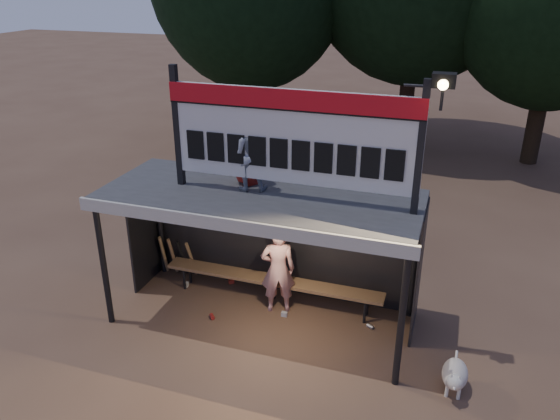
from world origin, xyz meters
name	(u,v)px	position (x,y,z in m)	size (l,w,h in m)	color
ground	(262,318)	(0.00, 0.00, 0.00)	(80.00, 80.00, 0.00)	brown
player	(278,269)	(0.18, 0.34, 0.81)	(0.59, 0.39, 1.62)	white
child_a	(248,153)	(-0.22, 0.12, 2.92)	(0.58, 0.46, 1.20)	gray
child_b	(247,150)	(-0.34, 0.37, 2.88)	(0.54, 0.35, 1.11)	#A02118
dugout_shelter	(265,215)	(0.00, 0.24, 1.85)	(5.10, 2.08, 2.32)	#373739
scoreboard_assembly	(294,134)	(0.56, -0.01, 3.32)	(4.10, 0.27, 1.99)	black
bench	(272,281)	(0.00, 0.55, 0.43)	(4.00, 0.35, 0.48)	brown
dog	(455,375)	(3.20, -0.80, 0.28)	(0.36, 0.81, 0.49)	beige
bats	(177,256)	(-2.04, 0.82, 0.43)	(0.67, 0.35, 0.84)	olive
litter	(253,303)	(-0.28, 0.33, 0.04)	(3.65, 1.29, 0.08)	red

